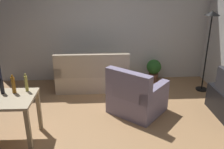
{
  "coord_description": "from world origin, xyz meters",
  "views": [
    {
      "loc": [
        -0.15,
        -3.69,
        2.37
      ],
      "look_at": [
        0.1,
        0.5,
        0.75
      ],
      "focal_mm": 38.72,
      "sensor_mm": 36.0,
      "label": 1
    }
  ],
  "objects": [
    {
      "name": "ground_plane",
      "position": [
        0.0,
        0.0,
        -0.01
      ],
      "size": [
        5.2,
        4.4,
        0.02
      ],
      "primitive_type": "cube",
      "color": "tan"
    },
    {
      "name": "wall_rear",
      "position": [
        0.0,
        2.2,
        1.35
      ],
      "size": [
        5.2,
        0.1,
        2.7
      ],
      "primitive_type": "cube",
      "color": "silver",
      "rests_on": "ground_plane"
    },
    {
      "name": "couch",
      "position": [
        -0.29,
        1.59,
        0.31
      ],
      "size": [
        1.64,
        0.84,
        0.92
      ],
      "rotation": [
        0.0,
        0.0,
        3.14
      ],
      "color": "beige",
      "rests_on": "ground_plane"
    },
    {
      "name": "torchiere_lamp",
      "position": [
        2.25,
        1.33,
        1.41
      ],
      "size": [
        0.32,
        0.32,
        1.81
      ],
      "color": "black",
      "rests_on": "ground_plane"
    },
    {
      "name": "potted_plant",
      "position": [
        1.23,
        1.9,
        0.33
      ],
      "size": [
        0.36,
        0.36,
        0.57
      ],
      "color": "brown",
      "rests_on": "ground_plane"
    },
    {
      "name": "armchair",
      "position": [
        0.55,
        0.39,
        0.32
      ],
      "size": [
        1.23,
        1.22,
        0.92
      ],
      "rotation": [
        0.0,
        0.0,
        2.43
      ],
      "color": "gray",
      "rests_on": "ground_plane"
    },
    {
      "name": "bottle_dark",
      "position": [
        -1.63,
        -0.23,
        0.88
      ],
      "size": [
        0.06,
        0.06,
        0.27
      ],
      "color": "black",
      "rests_on": "desk"
    },
    {
      "name": "bottle_amber",
      "position": [
        -1.46,
        -0.22,
        0.89
      ],
      "size": [
        0.06,
        0.06,
        0.3
      ],
      "color": "#9E6019",
      "rests_on": "desk"
    },
    {
      "name": "bottle_squat",
      "position": [
        -1.28,
        -0.17,
        0.89
      ],
      "size": [
        0.05,
        0.05,
        0.29
      ],
      "color": "#BCB24C",
      "rests_on": "desk"
    }
  ]
}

